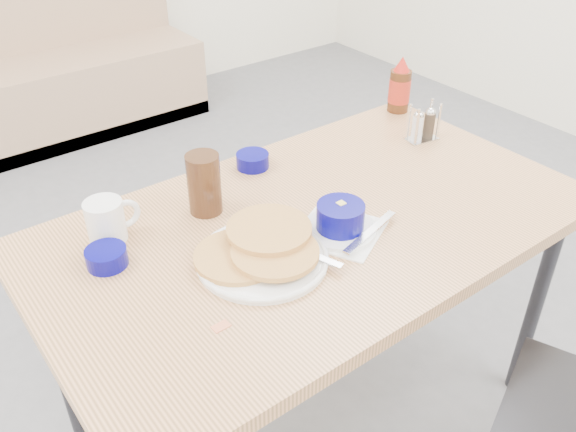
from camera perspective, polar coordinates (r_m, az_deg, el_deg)
booth_bench at (r=3.81m, az=-23.10°, el=11.85°), size 1.90×0.56×1.22m
dining_table at (r=1.57m, az=2.56°, el=-2.15°), size 1.40×0.80×0.76m
pancake_plate at (r=1.39m, az=-2.48°, el=-3.35°), size 0.30×0.30×0.05m
coffee_mug at (r=1.50m, az=-16.55°, el=-0.35°), size 0.13×0.09×0.10m
grits_setting at (r=1.47m, az=4.94°, el=-0.43°), size 0.28×0.26×0.08m
creamer_bowl at (r=1.43m, az=-16.61°, el=-3.72°), size 0.09×0.09×0.04m
butter_bowl at (r=1.75m, az=-3.33°, el=5.20°), size 0.09×0.09×0.04m
amber_tumbler at (r=1.54m, az=-7.85°, el=3.01°), size 0.11×0.11×0.16m
condiment_caddy at (r=1.94m, az=12.52°, el=8.12°), size 0.11×0.07×0.12m
syrup_bottle at (r=2.11m, az=10.41°, el=11.72°), size 0.07×0.07×0.19m
sugar_wrapper at (r=1.24m, az=-6.30°, el=-10.22°), size 0.04×0.02×0.00m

